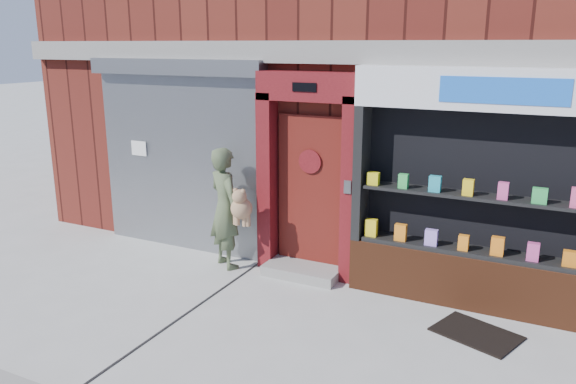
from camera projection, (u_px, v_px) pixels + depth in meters
The scene contains 7 objects.
ground at pixel (300, 341), 6.35m from camera, with size 80.00×80.00×0.00m, color #9E9E99.
building at pixel (436, 3), 10.52m from camera, with size 12.00×8.16×8.00m.
shutter_bay at pixel (180, 144), 8.86m from camera, with size 3.10×0.30×3.04m.
red_door_bay at pixel (308, 176), 7.91m from camera, with size 1.52×0.58×2.90m.
pharmacy_bay at pixel (493, 204), 6.82m from camera, with size 3.50×0.41×3.00m.
woman at pixel (226, 208), 8.26m from camera, with size 0.92×0.71×1.82m.
doormat at pixel (476, 334), 6.49m from camera, with size 0.91×0.64×0.02m, color black.
Camera 1 is at (2.41, -5.17, 3.26)m, focal length 35.00 mm.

